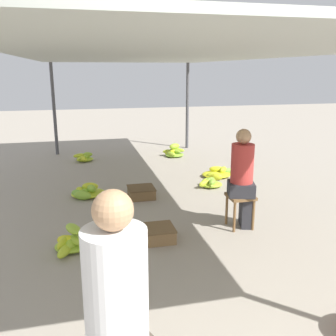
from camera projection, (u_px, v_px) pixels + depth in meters
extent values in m
cylinder|color=#4C4C51|center=(54.00, 109.00, 9.32)|extent=(0.08, 0.08, 2.28)
cylinder|color=#4C4C51|center=(187.00, 106.00, 10.10)|extent=(0.08, 0.08, 2.28)
cube|color=#9EA399|center=(155.00, 56.00, 5.49)|extent=(3.86, 8.73, 0.04)
cylinder|color=white|center=(116.00, 287.00, 1.89)|extent=(0.43, 0.43, 0.63)
sphere|color=tan|center=(113.00, 210.00, 1.78)|extent=(0.20, 0.20, 0.20)
cube|color=brown|center=(241.00, 196.00, 5.05)|extent=(0.34, 0.34, 0.04)
cylinder|color=brown|center=(234.00, 217.00, 4.95)|extent=(0.04, 0.04, 0.42)
cylinder|color=brown|center=(253.00, 215.00, 5.01)|extent=(0.04, 0.04, 0.42)
cylinder|color=brown|center=(227.00, 210.00, 5.21)|extent=(0.04, 0.04, 0.42)
cylinder|color=brown|center=(245.00, 208.00, 5.27)|extent=(0.04, 0.04, 0.42)
cube|color=#2D2D33|center=(246.00, 210.00, 5.15)|extent=(0.22, 0.33, 0.46)
cube|color=#2D2D33|center=(241.00, 189.00, 5.02)|extent=(0.42, 0.42, 0.18)
cylinder|color=#BF3833|center=(242.00, 163.00, 4.93)|extent=(0.37, 0.37, 0.52)
sphere|color=tan|center=(244.00, 136.00, 4.84)|extent=(0.20, 0.20, 0.20)
ellipsoid|color=#9EC430|center=(72.00, 241.00, 4.49)|extent=(0.23, 0.36, 0.12)
ellipsoid|color=yellow|center=(68.00, 241.00, 4.49)|extent=(0.32, 0.27, 0.14)
ellipsoid|color=#B6CD2C|center=(65.00, 251.00, 4.33)|extent=(0.24, 0.36, 0.11)
ellipsoid|color=#A2C52F|center=(76.00, 240.00, 4.44)|extent=(0.22, 0.30, 0.10)
ellipsoid|color=#C8D428|center=(65.00, 243.00, 4.45)|extent=(0.24, 0.31, 0.14)
ellipsoid|color=#99C131|center=(73.00, 229.00, 4.46)|extent=(0.25, 0.35, 0.09)
ellipsoid|color=#9CC330|center=(73.00, 245.00, 4.51)|extent=(0.43, 0.38, 0.10)
ellipsoid|color=#8ABB33|center=(86.00, 192.00, 6.38)|extent=(0.28, 0.17, 0.14)
ellipsoid|color=#79B536|center=(77.00, 194.00, 6.33)|extent=(0.26, 0.31, 0.12)
ellipsoid|color=#7FB735|center=(88.00, 187.00, 6.45)|extent=(0.26, 0.24, 0.10)
ellipsoid|color=#8DBD33|center=(91.00, 188.00, 6.36)|extent=(0.22, 0.31, 0.13)
ellipsoid|color=#C9D528|center=(90.00, 186.00, 6.40)|extent=(0.30, 0.20, 0.13)
ellipsoid|color=#88BB34|center=(83.00, 196.00, 6.22)|extent=(0.34, 0.27, 0.15)
ellipsoid|color=#C8D428|center=(81.00, 191.00, 6.51)|extent=(0.22, 0.24, 0.13)
ellipsoid|color=#BBCF2B|center=(88.00, 193.00, 6.41)|extent=(0.58, 0.51, 0.10)
ellipsoid|color=#B6CD2C|center=(81.00, 158.00, 8.76)|extent=(0.27, 0.30, 0.10)
ellipsoid|color=#96C031|center=(88.00, 154.00, 8.81)|extent=(0.25, 0.20, 0.10)
ellipsoid|color=#CCD628|center=(83.00, 158.00, 8.78)|extent=(0.20, 0.34, 0.12)
ellipsoid|color=#BACF2B|center=(84.00, 157.00, 8.86)|extent=(0.33, 0.28, 0.09)
ellipsoid|color=#96C031|center=(87.00, 156.00, 8.87)|extent=(0.22, 0.33, 0.13)
ellipsoid|color=#BFD12A|center=(80.00, 156.00, 8.83)|extent=(0.35, 0.24, 0.10)
ellipsoid|color=#C8D428|center=(85.00, 157.00, 8.82)|extent=(0.26, 0.23, 0.10)
ellipsoid|color=#ABC92E|center=(85.00, 159.00, 8.85)|extent=(0.40, 0.35, 0.10)
ellipsoid|color=#BBCF2B|center=(206.00, 183.00, 6.85)|extent=(0.34, 0.22, 0.13)
ellipsoid|color=#A9C82E|center=(207.00, 181.00, 7.04)|extent=(0.31, 0.25, 0.13)
ellipsoid|color=#83B935|center=(212.00, 182.00, 6.80)|extent=(0.21, 0.24, 0.11)
ellipsoid|color=#86BA34|center=(210.00, 180.00, 6.93)|extent=(0.24, 0.21, 0.10)
ellipsoid|color=#96C031|center=(212.00, 185.00, 6.82)|extent=(0.19, 0.25, 0.11)
ellipsoid|color=yellow|center=(211.00, 181.00, 6.98)|extent=(0.24, 0.19, 0.12)
ellipsoid|color=yellow|center=(208.00, 183.00, 6.89)|extent=(0.23, 0.23, 0.12)
ellipsoid|color=#A5C62F|center=(211.00, 184.00, 6.91)|extent=(0.41, 0.36, 0.10)
ellipsoid|color=#C8D428|center=(223.00, 170.00, 7.59)|extent=(0.25, 0.25, 0.14)
ellipsoid|color=#76B437|center=(228.00, 171.00, 7.63)|extent=(0.25, 0.12, 0.12)
ellipsoid|color=yellow|center=(217.00, 169.00, 7.63)|extent=(0.34, 0.21, 0.12)
ellipsoid|color=#C3D229|center=(214.00, 175.00, 7.42)|extent=(0.32, 0.22, 0.12)
ellipsoid|color=#85B934|center=(220.00, 172.00, 7.76)|extent=(0.25, 0.24, 0.10)
ellipsoid|color=yellow|center=(216.00, 177.00, 7.33)|extent=(0.27, 0.22, 0.14)
ellipsoid|color=yellow|center=(216.00, 174.00, 7.57)|extent=(0.59, 0.52, 0.10)
ellipsoid|color=#A8C72E|center=(179.00, 150.00, 9.26)|extent=(0.32, 0.29, 0.09)
ellipsoid|color=#95C031|center=(175.00, 151.00, 9.29)|extent=(0.33, 0.35, 0.10)
ellipsoid|color=#BDD02A|center=(169.00, 153.00, 9.36)|extent=(0.22, 0.16, 0.12)
ellipsoid|color=#9FC430|center=(171.00, 154.00, 9.20)|extent=(0.23, 0.33, 0.10)
ellipsoid|color=#B4CC2C|center=(169.00, 151.00, 9.40)|extent=(0.35, 0.18, 0.11)
ellipsoid|color=#9DC330|center=(175.00, 146.00, 9.26)|extent=(0.34, 0.27, 0.14)
ellipsoid|color=yellow|center=(174.00, 151.00, 9.28)|extent=(0.25, 0.16, 0.11)
ellipsoid|color=#86BA34|center=(175.00, 155.00, 9.30)|extent=(0.46, 0.40, 0.10)
cube|color=brown|center=(141.00, 193.00, 6.34)|extent=(0.42, 0.42, 0.16)
cube|color=brown|center=(141.00, 188.00, 6.32)|extent=(0.44, 0.44, 0.02)
cube|color=olive|center=(158.00, 234.00, 4.75)|extent=(0.38, 0.38, 0.16)
cube|color=brown|center=(158.00, 228.00, 4.72)|extent=(0.40, 0.40, 0.02)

